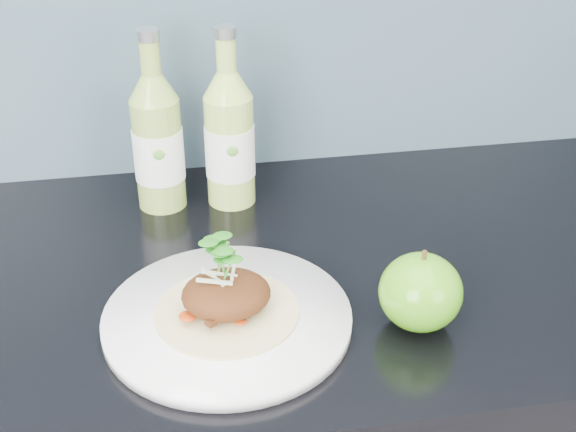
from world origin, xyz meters
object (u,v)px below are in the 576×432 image
(dinner_plate, at_px, (227,319))
(cider_bottle_left, at_px, (158,142))
(cider_bottle_right, at_px, (230,139))
(green_apple, at_px, (421,292))

(dinner_plate, distance_m, cider_bottle_left, 0.31)
(dinner_plate, relative_size, cider_bottle_left, 1.42)
(dinner_plate, relative_size, cider_bottle_right, 1.42)
(cider_bottle_left, relative_size, cider_bottle_right, 1.00)
(dinner_plate, xyz_separation_m, green_apple, (0.21, -0.04, 0.04))
(dinner_plate, height_order, cider_bottle_right, cider_bottle_right)
(green_apple, xyz_separation_m, cider_bottle_right, (-0.18, 0.32, 0.05))
(green_apple, relative_size, cider_bottle_right, 0.42)
(dinner_plate, relative_size, green_apple, 3.40)
(green_apple, height_order, cider_bottle_right, cider_bottle_right)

